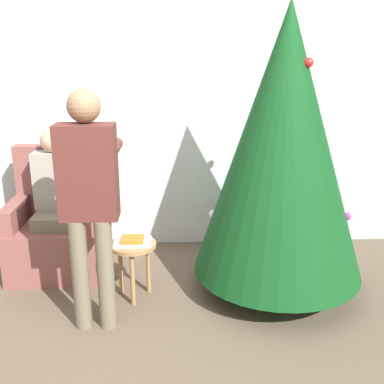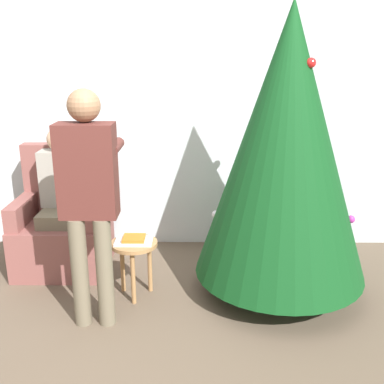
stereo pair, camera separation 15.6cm
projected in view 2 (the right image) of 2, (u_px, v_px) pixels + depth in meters
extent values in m
cube|color=silver|center=(150.00, 112.00, 4.34)|extent=(8.00, 0.06, 2.70)
cylinder|color=brown|center=(277.00, 280.00, 3.73)|extent=(0.10, 0.10, 0.18)
cone|color=#0F4219|center=(286.00, 146.00, 3.39)|extent=(1.36, 1.36, 2.09)
sphere|color=white|center=(216.00, 215.00, 3.81)|extent=(0.07, 0.07, 0.07)
sphere|color=#B23399|center=(351.00, 219.00, 3.46)|extent=(0.06, 0.06, 0.06)
sphere|color=#B23399|center=(299.00, 80.00, 3.41)|extent=(0.07, 0.07, 0.07)
sphere|color=red|center=(311.00, 63.00, 3.12)|extent=(0.07, 0.07, 0.07)
cube|color=brown|center=(64.00, 244.00, 4.10)|extent=(0.79, 0.70, 0.46)
cube|color=brown|center=(68.00, 178.00, 4.20)|extent=(0.79, 0.14, 0.65)
cube|color=brown|center=(24.00, 210.00, 4.00)|extent=(0.12, 0.63, 0.21)
cube|color=brown|center=(99.00, 210.00, 4.00)|extent=(0.12, 0.63, 0.21)
cylinder|color=#6B604C|center=(46.00, 253.00, 3.91)|extent=(0.11, 0.11, 0.46)
cylinder|color=#6B604C|center=(69.00, 253.00, 3.91)|extent=(0.11, 0.11, 0.46)
cube|color=#6B604C|center=(60.00, 216.00, 3.97)|extent=(0.32, 0.40, 0.12)
cube|color=gray|center=(62.00, 178.00, 4.02)|extent=(0.36, 0.20, 0.50)
sphere|color=tan|center=(58.00, 139.00, 3.91)|extent=(0.20, 0.20, 0.20)
cylinder|color=#6B604C|center=(80.00, 273.00, 3.18)|extent=(0.12, 0.12, 0.81)
cylinder|color=#6B604C|center=(105.00, 273.00, 3.18)|extent=(0.12, 0.12, 0.81)
cube|color=#562823|center=(87.00, 171.00, 3.02)|extent=(0.39, 0.20, 0.65)
sphere|color=#936B4C|center=(84.00, 105.00, 2.93)|extent=(0.22, 0.22, 0.22)
cylinder|color=#562823|center=(69.00, 146.00, 3.17)|extent=(0.08, 0.30, 0.08)
cylinder|color=#562823|center=(116.00, 147.00, 3.16)|extent=(0.08, 0.30, 0.08)
cube|color=white|center=(120.00, 141.00, 3.35)|extent=(0.04, 0.14, 0.04)
cylinder|color=#A37547|center=(134.00, 244.00, 3.55)|extent=(0.37, 0.37, 0.03)
cylinder|color=#A37547|center=(133.00, 278.00, 3.50)|extent=(0.04, 0.04, 0.44)
cylinder|color=#A37547|center=(150.00, 267.00, 3.68)|extent=(0.04, 0.04, 0.44)
cylinder|color=#A37547|center=(123.00, 267.00, 3.68)|extent=(0.04, 0.04, 0.44)
cube|color=silver|center=(134.00, 241.00, 3.54)|extent=(0.29, 0.20, 0.02)
cube|color=orange|center=(134.00, 238.00, 3.54)|extent=(0.17, 0.16, 0.02)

